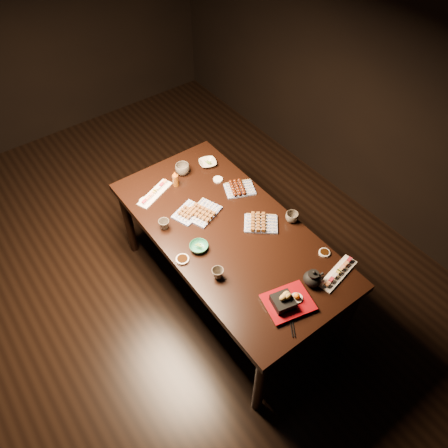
# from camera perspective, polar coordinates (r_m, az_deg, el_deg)

# --- Properties ---
(ground) EXTENTS (5.00, 5.00, 0.00)m
(ground) POSITION_cam_1_polar(r_m,az_deg,el_deg) (3.65, -7.93, -7.78)
(ground) COLOR black
(ground) RESTS_ON ground
(dining_table) EXTENTS (1.04, 1.87, 0.75)m
(dining_table) POSITION_cam_1_polar(r_m,az_deg,el_deg) (3.27, 0.52, -5.14)
(dining_table) COLOR black
(dining_table) RESTS_ON ground
(sushi_platter_near) EXTENTS (0.33, 0.15, 0.04)m
(sushi_platter_near) POSITION_cam_1_polar(r_m,az_deg,el_deg) (2.83, 14.70, -6.11)
(sushi_platter_near) COLOR white
(sushi_platter_near) RESTS_ON dining_table
(sushi_platter_far) EXTENTS (0.33, 0.20, 0.04)m
(sushi_platter_far) POSITION_cam_1_polar(r_m,az_deg,el_deg) (3.25, -9.02, 4.11)
(sushi_platter_far) COLOR white
(sushi_platter_far) RESTS_ON dining_table
(yakitori_plate_center) EXTENTS (0.28, 0.24, 0.06)m
(yakitori_plate_center) POSITION_cam_1_polar(r_m,az_deg,el_deg) (3.07, -2.72, 1.74)
(yakitori_plate_center) COLOR #828EB6
(yakitori_plate_center) RESTS_ON dining_table
(yakitori_plate_right) EXTENTS (0.28, 0.27, 0.06)m
(yakitori_plate_right) POSITION_cam_1_polar(r_m,az_deg,el_deg) (3.01, 4.85, 0.29)
(yakitori_plate_right) COLOR #828EB6
(yakitori_plate_right) RESTS_ON dining_table
(yakitori_plate_left) EXTENTS (0.25, 0.21, 0.05)m
(yakitori_plate_left) POSITION_cam_1_polar(r_m,az_deg,el_deg) (3.08, -4.67, 1.73)
(yakitori_plate_left) COLOR #828EB6
(yakitori_plate_left) RESTS_ON dining_table
(tsukune_plate) EXTENTS (0.26, 0.23, 0.05)m
(tsukune_plate) POSITION_cam_1_polar(r_m,az_deg,el_deg) (3.24, 2.06, 4.81)
(tsukune_plate) COLOR #828EB6
(tsukune_plate) RESTS_ON dining_table
(edamame_bowl_green) EXTENTS (0.13, 0.13, 0.04)m
(edamame_bowl_green) POSITION_cam_1_polar(r_m,az_deg,el_deg) (2.87, -3.31, -3.01)
(edamame_bowl_green) COLOR #2A815F
(edamame_bowl_green) RESTS_ON dining_table
(edamame_bowl_cream) EXTENTS (0.17, 0.17, 0.03)m
(edamame_bowl_cream) POSITION_cam_1_polar(r_m,az_deg,el_deg) (3.46, -2.15, 7.97)
(edamame_bowl_cream) COLOR beige
(edamame_bowl_cream) RESTS_ON dining_table
(tempura_tray) EXTENTS (0.32, 0.28, 0.10)m
(tempura_tray) POSITION_cam_1_polar(r_m,az_deg,el_deg) (2.62, 8.44, -9.68)
(tempura_tray) COLOR black
(tempura_tray) RESTS_ON dining_table
(teacup_near_left) EXTENTS (0.08, 0.08, 0.07)m
(teacup_near_left) POSITION_cam_1_polar(r_m,az_deg,el_deg) (2.72, -0.82, -6.48)
(teacup_near_left) COLOR #4D453A
(teacup_near_left) RESTS_ON dining_table
(teacup_mid_right) EXTENTS (0.09, 0.09, 0.07)m
(teacup_mid_right) POSITION_cam_1_polar(r_m,az_deg,el_deg) (3.05, 8.86, 0.89)
(teacup_mid_right) COLOR #4D453A
(teacup_mid_right) RESTS_ON dining_table
(teacup_far_left) EXTENTS (0.09, 0.09, 0.07)m
(teacup_far_left) POSITION_cam_1_polar(r_m,az_deg,el_deg) (3.00, -7.83, -0.05)
(teacup_far_left) COLOR #4D453A
(teacup_far_left) RESTS_ON dining_table
(teacup_far_right) EXTENTS (0.13, 0.13, 0.09)m
(teacup_far_right) POSITION_cam_1_polar(r_m,az_deg,el_deg) (3.38, -5.45, 7.14)
(teacup_far_right) COLOR #4D453A
(teacup_far_right) RESTS_ON dining_table
(teapot) EXTENTS (0.16, 0.16, 0.11)m
(teapot) POSITION_cam_1_polar(r_m,az_deg,el_deg) (2.73, 11.52, -6.85)
(teapot) COLOR black
(teapot) RESTS_ON dining_table
(condiment_bottle) EXTENTS (0.06, 0.06, 0.13)m
(condiment_bottle) POSITION_cam_1_polar(r_m,az_deg,el_deg) (3.27, -6.37, 5.91)
(condiment_bottle) COLOR brown
(condiment_bottle) RESTS_ON dining_table
(sauce_dish_west) EXTENTS (0.10, 0.10, 0.02)m
(sauce_dish_west) POSITION_cam_1_polar(r_m,az_deg,el_deg) (2.83, -5.45, -4.62)
(sauce_dish_west) COLOR white
(sauce_dish_west) RESTS_ON dining_table
(sauce_dish_east) EXTENTS (0.09, 0.09, 0.01)m
(sauce_dish_east) POSITION_cam_1_polar(r_m,az_deg,el_deg) (3.33, -0.80, 5.84)
(sauce_dish_east) COLOR white
(sauce_dish_east) RESTS_ON dining_table
(sauce_dish_se) EXTENTS (0.08, 0.08, 0.01)m
(sauce_dish_se) POSITION_cam_1_polar(r_m,az_deg,el_deg) (2.92, 12.97, -3.66)
(sauce_dish_se) COLOR white
(sauce_dish_se) RESTS_ON dining_table
(sauce_dish_nw) EXTENTS (0.09, 0.09, 0.01)m
(sauce_dish_nw) POSITION_cam_1_polar(r_m,az_deg,el_deg) (3.21, -10.29, 2.95)
(sauce_dish_nw) COLOR white
(sauce_dish_nw) RESTS_ON dining_table
(chopsticks_near) EXTENTS (0.15, 0.21, 0.01)m
(chopsticks_near) POSITION_cam_1_polar(r_m,az_deg,el_deg) (2.61, 8.71, -12.08)
(chopsticks_near) COLOR black
(chopsticks_near) RESTS_ON dining_table
(chopsticks_se) EXTENTS (0.21, 0.04, 0.01)m
(chopsticks_se) POSITION_cam_1_polar(r_m,az_deg,el_deg) (2.84, 13.79, -6.25)
(chopsticks_se) COLOR black
(chopsticks_se) RESTS_ON dining_table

